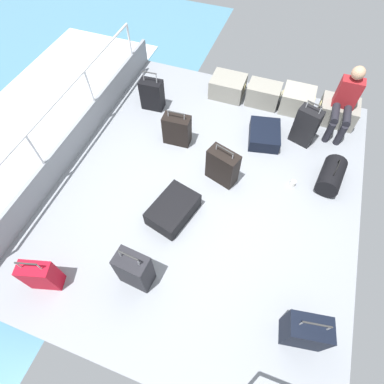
{
  "coord_description": "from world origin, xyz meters",
  "views": [
    {
      "loc": [
        0.68,
        -2.51,
        3.76
      ],
      "look_at": [
        -0.11,
        -0.32,
        0.25
      ],
      "focal_mm": 28.59,
      "sensor_mm": 36.0,
      "label": 1
    }
  ],
  "objects": [
    {
      "name": "sea_wake",
      "position": [
        -3.6,
        0.0,
        -0.34
      ],
      "size": [
        12.0,
        12.0,
        0.01
      ],
      "color": "teal",
      "rests_on": "ground_plane"
    },
    {
      "name": "suitcase_8",
      "position": [
        -0.74,
        0.72,
        0.26
      ],
      "size": [
        0.44,
        0.25,
        0.62
      ],
      "color": "black",
      "rests_on": "ground_plane"
    },
    {
      "name": "cargo_crate_2",
      "position": [
        0.95,
        2.16,
        0.2
      ],
      "size": [
        0.57,
        0.48,
        0.39
      ],
      "color": "gray",
      "rests_on": "ground_plane"
    },
    {
      "name": "suitcase_4",
      "position": [
        1.17,
        1.42,
        0.32
      ],
      "size": [
        0.4,
        0.31,
        0.77
      ],
      "color": "black",
      "rests_on": "ground_plane"
    },
    {
      "name": "ground_plane",
      "position": [
        0.0,
        0.0,
        -0.03
      ],
      "size": [
        4.4,
        5.2,
        0.06
      ],
      "primitive_type": "cube",
      "color": "gray"
    },
    {
      "name": "cargo_crate_0",
      "position": [
        -0.3,
        2.13,
        0.18
      ],
      "size": [
        0.63,
        0.5,
        0.35
      ],
      "color": "gray",
      "rests_on": "ground_plane"
    },
    {
      "name": "cargo_crate_3",
      "position": [
        1.65,
        2.11,
        0.19
      ],
      "size": [
        0.65,
        0.49,
        0.37
      ],
      "color": "gray",
      "rests_on": "ground_plane"
    },
    {
      "name": "suitcase_0",
      "position": [
        -0.36,
        -1.6,
        0.31
      ],
      "size": [
        0.4,
        0.27,
        0.76
      ],
      "color": "black",
      "rests_on": "ground_plane"
    },
    {
      "name": "suitcase_5",
      "position": [
        -1.37,
        -2.02,
        0.25
      ],
      "size": [
        0.41,
        0.28,
        0.66
      ],
      "color": "#B70C1E",
      "rests_on": "ground_plane"
    },
    {
      "name": "suitcase_2",
      "position": [
        -1.45,
        1.35,
        0.27
      ],
      "size": [
        0.39,
        0.25,
        0.71
      ],
      "color": "black",
      "rests_on": "ground_plane"
    },
    {
      "name": "suitcase_6",
      "position": [
        1.62,
        -1.58,
        0.26
      ],
      "size": [
        0.47,
        0.33,
        0.65
      ],
      "color": "black",
      "rests_on": "ground_plane"
    },
    {
      "name": "paper_cup",
      "position": [
        1.2,
        0.47,
        0.05
      ],
      "size": [
        0.08,
        0.08,
        0.1
      ],
      "primitive_type": "cylinder",
      "color": "white",
      "rests_on": "ground_plane"
    },
    {
      "name": "railing_port",
      "position": [
        -2.17,
        0.0,
        0.78
      ],
      "size": [
        0.04,
        4.2,
        1.02
      ],
      "color": "silver",
      "rests_on": "ground_plane"
    },
    {
      "name": "suitcase_7",
      "position": [
        0.59,
        1.23,
        0.11
      ],
      "size": [
        0.6,
        0.7,
        0.22
      ],
      "color": "black",
      "rests_on": "ground_plane"
    },
    {
      "name": "duffel_bag",
      "position": [
        1.69,
        0.7,
        0.17
      ],
      "size": [
        0.41,
        0.63,
        0.47
      ],
      "color": "black",
      "rests_on": "ground_plane"
    },
    {
      "name": "suitcase_3",
      "position": [
        0.16,
        0.23,
        0.28
      ],
      "size": [
        0.5,
        0.36,
        0.66
      ],
      "color": "black",
      "rests_on": "ground_plane"
    },
    {
      "name": "cargo_crate_1",
      "position": [
        0.36,
        2.12,
        0.19
      ],
      "size": [
        0.6,
        0.4,
        0.37
      ],
      "color": "gray",
      "rests_on": "ground_plane"
    },
    {
      "name": "suitcase_1",
      "position": [
        -0.28,
        -0.6,
        0.13
      ],
      "size": [
        0.63,
        0.8,
        0.26
      ],
      "color": "black",
      "rests_on": "ground_plane"
    },
    {
      "name": "gunwale_port",
      "position": [
        -2.17,
        0.0,
        0.23
      ],
      "size": [
        0.06,
        5.2,
        0.45
      ],
      "primitive_type": "cube",
      "color": "gray",
      "rests_on": "ground_plane"
    },
    {
      "name": "passenger_seated",
      "position": [
        1.65,
        1.94,
        0.56
      ],
      "size": [
        0.34,
        0.66,
        1.07
      ],
      "color": "maroon",
      "rests_on": "ground_plane"
    }
  ]
}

